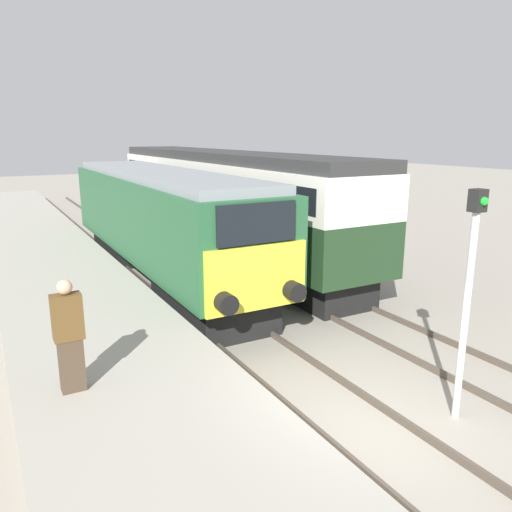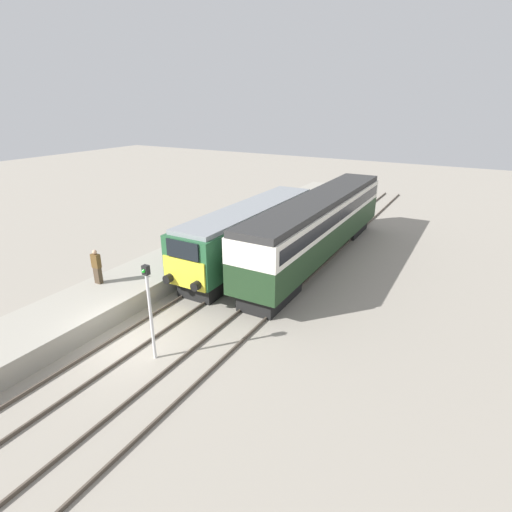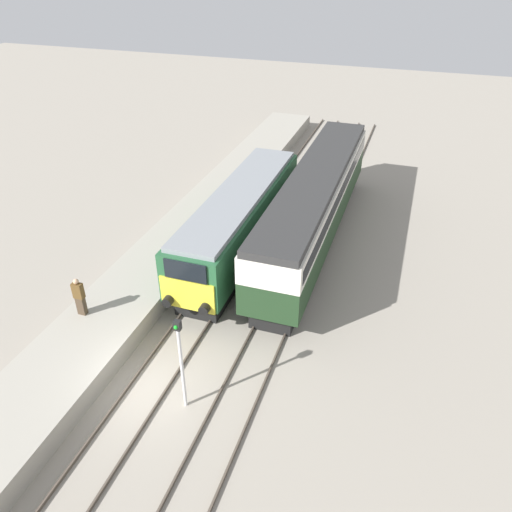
{
  "view_description": "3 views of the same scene",
  "coord_description": "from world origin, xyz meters",
  "px_view_note": "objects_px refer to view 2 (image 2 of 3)",
  "views": [
    {
      "loc": [
        -5.11,
        -5.33,
        4.79
      ],
      "look_at": [
        0.0,
        3.86,
        2.22
      ],
      "focal_mm": 35.0,
      "sensor_mm": 36.0,
      "label": 1
    },
    {
      "loc": [
        11.72,
        -9.79,
        9.47
      ],
      "look_at": [
        1.7,
        7.86,
        1.6
      ],
      "focal_mm": 28.0,
      "sensor_mm": 36.0,
      "label": 2
    },
    {
      "loc": [
        8.1,
        -11.26,
        14.37
      ],
      "look_at": [
        1.7,
        7.86,
        1.6
      ],
      "focal_mm": 35.0,
      "sensor_mm": 36.0,
      "label": 3
    }
  ],
  "objects_px": {
    "passenger_carriage": "(320,222)",
    "signal_post": "(150,305)",
    "person_on_platform": "(97,267)",
    "locomotive": "(251,232)"
  },
  "relations": [
    {
      "from": "passenger_carriage",
      "to": "signal_post",
      "type": "relative_size",
      "value": 4.4
    },
    {
      "from": "passenger_carriage",
      "to": "person_on_platform",
      "type": "bearing_deg",
      "value": -125.28
    },
    {
      "from": "locomotive",
      "to": "passenger_carriage",
      "type": "relative_size",
      "value": 0.77
    },
    {
      "from": "locomotive",
      "to": "person_on_platform",
      "type": "bearing_deg",
      "value": -117.24
    },
    {
      "from": "person_on_platform",
      "to": "signal_post",
      "type": "relative_size",
      "value": 0.45
    },
    {
      "from": "locomotive",
      "to": "person_on_platform",
      "type": "distance_m",
      "value": 9.11
    },
    {
      "from": "signal_post",
      "to": "passenger_carriage",
      "type": "bearing_deg",
      "value": 82.61
    },
    {
      "from": "locomotive",
      "to": "person_on_platform",
      "type": "relative_size",
      "value": 7.51
    },
    {
      "from": "person_on_platform",
      "to": "signal_post",
      "type": "height_order",
      "value": "signal_post"
    },
    {
      "from": "person_on_platform",
      "to": "locomotive",
      "type": "bearing_deg",
      "value": 62.76
    }
  ]
}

